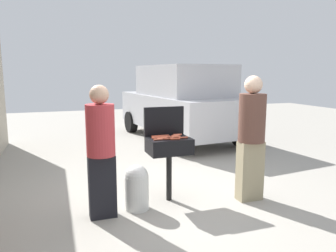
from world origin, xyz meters
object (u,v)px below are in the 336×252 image
(bbq_grill, at_px, (169,148))
(parked_minivan, at_px, (181,102))
(hot_dog_2, at_px, (162,138))
(hot_dog_8, at_px, (176,137))
(hot_dog_5, at_px, (166,137))
(hot_dog_12, at_px, (156,138))
(hot_dog_0, at_px, (183,138))
(hot_dog_1, at_px, (169,139))
(hot_dog_11, at_px, (163,138))
(propane_tank, at_px, (137,186))
(hot_dog_14, at_px, (175,137))
(hot_dog_10, at_px, (156,136))
(person_left, at_px, (101,147))
(person_right, at_px, (251,134))
(hot_dog_13, at_px, (175,139))
(hot_dog_3, at_px, (178,135))
(hot_dog_7, at_px, (164,136))
(hot_dog_9, at_px, (156,137))
(hot_dog_6, at_px, (158,139))
(hot_dog_4, at_px, (176,136))

(bbq_grill, distance_m, parked_minivan, 4.42)
(hot_dog_2, bearing_deg, hot_dog_8, 2.85)
(hot_dog_5, distance_m, hot_dog_12, 0.14)
(hot_dog_8, bearing_deg, hot_dog_0, -32.92)
(hot_dog_1, distance_m, hot_dog_11, 0.10)
(hot_dog_12, bearing_deg, hot_dog_11, -18.38)
(hot_dog_11, distance_m, propane_tank, 0.75)
(bbq_grill, relative_size, hot_dog_14, 7.04)
(hot_dog_8, height_order, hot_dog_10, same)
(hot_dog_14, bearing_deg, parked_minivan, 67.13)
(hot_dog_11, xyz_separation_m, hot_dog_14, (0.18, 0.02, 0.00))
(person_left, distance_m, person_right, 2.09)
(person_right, bearing_deg, parked_minivan, -106.63)
(hot_dog_13, xyz_separation_m, person_right, (1.07, -0.21, 0.04))
(hot_dog_3, relative_size, person_right, 0.07)
(bbq_grill, bearing_deg, hot_dog_14, 2.48)
(hot_dog_11, height_order, hot_dog_14, same)
(hot_dog_12, xyz_separation_m, person_right, (1.29, -0.38, 0.04))
(hot_dog_10, bearing_deg, person_right, -20.89)
(hot_dog_7, distance_m, hot_dog_13, 0.28)
(hot_dog_11, xyz_separation_m, person_right, (1.20, -0.35, 0.04))
(hot_dog_0, bearing_deg, hot_dog_3, 89.66)
(hot_dog_9, relative_size, person_right, 0.07)
(hot_dog_3, relative_size, hot_dog_6, 1.00)
(hot_dog_2, xyz_separation_m, hot_dog_8, (0.21, 0.01, 0.00))
(bbq_grill, bearing_deg, hot_dog_3, 35.45)
(bbq_grill, bearing_deg, hot_dog_6, -151.45)
(hot_dog_0, xyz_separation_m, hot_dog_7, (-0.20, 0.22, 0.00))
(hot_dog_8, xyz_separation_m, hot_dog_12, (-0.27, 0.06, 0.00))
(hot_dog_14, bearing_deg, person_right, -19.85)
(hot_dog_3, height_order, propane_tank, hot_dog_3)
(hot_dog_8, xyz_separation_m, person_left, (-1.07, -0.21, -0.02))
(hot_dog_1, xyz_separation_m, hot_dog_14, (0.13, 0.10, 0.00))
(hot_dog_11, relative_size, person_right, 0.07)
(bbq_grill, relative_size, hot_dog_1, 7.04)
(hot_dog_9, relative_size, hot_dog_12, 1.00)
(hot_dog_14, distance_m, propane_tank, 0.87)
(hot_dog_2, height_order, hot_dog_6, same)
(hot_dog_4, relative_size, hot_dog_6, 1.00)
(hot_dog_2, relative_size, person_right, 0.07)
(hot_dog_10, bearing_deg, propane_tank, -141.70)
(hot_dog_8, xyz_separation_m, propane_tank, (-0.60, -0.12, -0.61))
(hot_dog_14, bearing_deg, hot_dog_11, -173.65)
(hot_dog_2, xyz_separation_m, hot_dog_11, (0.03, 0.04, 0.00))
(hot_dog_2, bearing_deg, hot_dog_7, 61.73)
(hot_dog_3, relative_size, hot_dog_11, 1.00)
(hot_dog_10, bearing_deg, hot_dog_8, -33.36)
(hot_dog_6, bearing_deg, hot_dog_13, -11.80)
(hot_dog_12, bearing_deg, hot_dog_6, -93.92)
(hot_dog_0, relative_size, propane_tank, 0.21)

